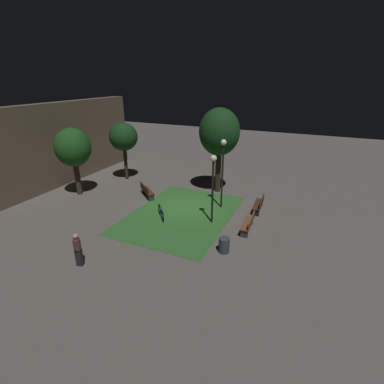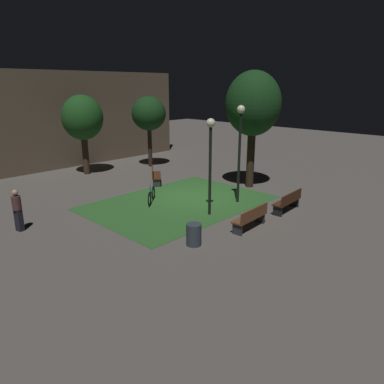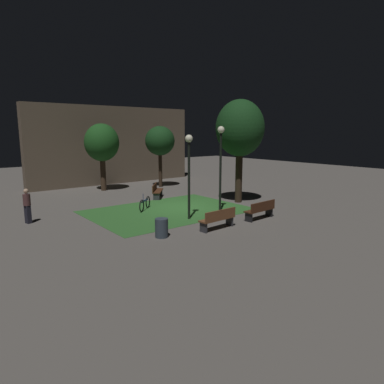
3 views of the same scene
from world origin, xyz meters
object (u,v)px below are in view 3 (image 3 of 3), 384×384
bench_back_row (218,218)px  trash_bin (162,228)px  pedestrian (27,205)px  lamp_post_path_center (189,161)px  bicycle (145,204)px  bench_lawn_edge (261,209)px  tree_back_right (102,143)px  tree_lawn_side (240,129)px  lamp_post_near_wall (221,154)px  tree_back_left (160,141)px  bench_corner (157,190)px

bench_back_row → trash_bin: (-2.53, 0.58, -0.10)m
trash_bin → pedestrian: (-3.64, 5.57, 0.47)m
lamp_post_path_center → bicycle: lamp_post_path_center is taller
pedestrian → bench_lawn_edge: bearing=-34.6°
tree_back_right → trash_bin: tree_back_right is taller
tree_lawn_side → lamp_post_near_wall: 3.11m
lamp_post_near_wall → bench_lawn_edge: bearing=-79.1°
tree_back_right → tree_lawn_side: 10.05m
bench_lawn_edge → bicycle: bicycle is taller
tree_back_left → trash_bin: tree_back_left is taller
lamp_post_path_center → pedestrian: size_ratio=2.49×
lamp_post_near_wall → pedestrian: size_ratio=2.75×
lamp_post_near_wall → lamp_post_path_center: lamp_post_near_wall is taller
bench_back_row → bench_corner: 7.89m
bench_back_row → lamp_post_near_wall: bearing=45.7°
tree_back_left → lamp_post_path_center: tree_back_left is taller
bench_lawn_edge → bench_corner: (-0.97, 7.69, 0.00)m
tree_back_left → tree_back_right: bearing=164.5°
trash_bin → bicycle: bearing=67.0°
tree_back_left → tree_lawn_side: tree_lawn_side is taller
tree_lawn_side → pedestrian: bearing=166.7°
bench_lawn_edge → tree_back_right: 12.99m
tree_back_right → lamp_post_path_center: 10.26m
lamp_post_path_center → pedestrian: (-6.27, 3.96, -1.92)m
bench_lawn_edge → lamp_post_path_center: (-2.65, 2.19, 2.29)m
tree_back_right → pedestrian: (-6.48, -6.28, -2.51)m
lamp_post_near_wall → trash_bin: size_ratio=5.81×
tree_back_left → trash_bin: size_ratio=6.02×
bench_corner → tree_back_left: size_ratio=0.37×
tree_back_left → lamp_post_near_wall: 9.18m
bench_lawn_edge → bicycle: 6.15m
bench_lawn_edge → trash_bin: (-5.28, 0.58, -0.10)m
bench_back_row → lamp_post_near_wall: lamp_post_near_wall is taller
bicycle → tree_lawn_side: bearing=-16.7°
tree_lawn_side → bicycle: 6.94m
bench_corner → tree_lawn_side: tree_lawn_side is taller
trash_bin → tree_back_right: bearing=76.5°
bench_corner → tree_lawn_side: size_ratio=0.28×
bicycle → bench_corner: bearing=46.9°
lamp_post_path_center → bicycle: (-0.68, 2.98, -2.43)m
lamp_post_near_wall → bench_corner: bearing=95.5°
bench_back_row → pedestrian: 8.71m
lamp_post_path_center → lamp_post_near_wall: bearing=4.6°
tree_back_left → pedestrian: size_ratio=2.85×
trash_bin → bicycle: bicycle is taller
bench_lawn_edge → tree_back_left: 11.79m
bench_lawn_edge → lamp_post_near_wall: size_ratio=0.41×
tree_back_right → tree_lawn_side: (4.58, -8.90, 0.94)m
tree_back_left → bench_back_row: bearing=-111.4°
bench_lawn_edge → pedestrian: size_ratio=1.13×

